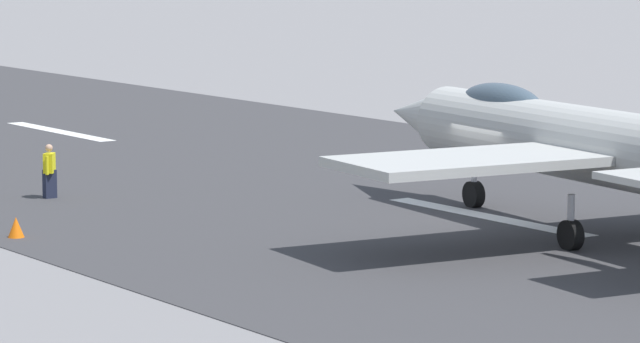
{
  "coord_description": "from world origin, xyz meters",
  "views": [
    {
      "loc": [
        -36.84,
        31.65,
        7.8
      ],
      "look_at": [
        -3.04,
        7.73,
        2.2
      ],
      "focal_mm": 99.79,
      "sensor_mm": 36.0,
      "label": 1
    }
  ],
  "objects": [
    {
      "name": "ground_plane",
      "position": [
        0.0,
        0.0,
        0.0
      ],
      "size": [
        400.0,
        400.0,
        0.0
      ],
      "primitive_type": "plane",
      "color": "slate"
    },
    {
      "name": "runway_strip",
      "position": [
        -0.02,
        0.0,
        0.01
      ],
      "size": [
        240.0,
        26.0,
        0.02
      ],
      "color": "#39383B",
      "rests_on": "ground"
    },
    {
      "name": "fighter_jet",
      "position": [
        -3.5,
        -0.16,
        2.44
      ],
      "size": [
        18.07,
        14.93,
        5.65
      ],
      "color": "#B4B5B1",
      "rests_on": "ground"
    },
    {
      "name": "crew_person",
      "position": [
        9.96,
        8.27,
        0.81
      ],
      "size": [
        0.56,
        0.5,
        1.62
      ],
      "color": "#1E2338",
      "rests_on": "ground"
    },
    {
      "name": "marker_cone_mid",
      "position": [
        4.33,
        12.07,
        0.28
      ],
      "size": [
        0.44,
        0.44,
        0.55
      ],
      "primitive_type": "cone",
      "color": "orange",
      "rests_on": "ground"
    }
  ]
}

